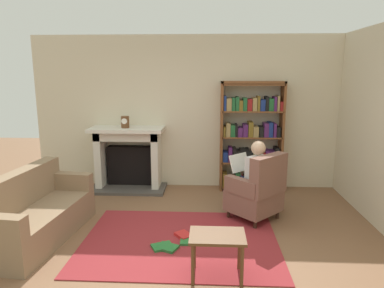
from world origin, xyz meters
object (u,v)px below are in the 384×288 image
object	(u,v)px
bookshelf	(251,138)
seated_reader	(252,176)
mantel_clock	(125,122)
armchair_reading	(258,191)
sofa_floral	(34,215)
side_table	(217,242)
fireplace	(129,156)

from	to	relation	value
bookshelf	seated_reader	size ratio (longest dim) A/B	1.68
mantel_clock	bookshelf	bearing A→B (deg)	3.54
mantel_clock	armchair_reading	size ratio (longest dim) A/B	0.21
mantel_clock	bookshelf	world-z (taller)	bookshelf
armchair_reading	seated_reader	distance (m)	0.23
seated_reader	sofa_floral	size ratio (longest dim) A/B	0.65
mantel_clock	seated_reader	size ratio (longest dim) A/B	0.18
armchair_reading	mantel_clock	bearing A→B (deg)	-73.81
sofa_floral	side_table	bearing A→B (deg)	-102.18
armchair_reading	sofa_floral	distance (m)	2.95
bookshelf	sofa_floral	world-z (taller)	bookshelf
armchair_reading	side_table	xyz separation A→B (m)	(-0.60, -1.46, -0.03)
mantel_clock	side_table	distance (m)	3.18
mantel_clock	armchair_reading	xyz separation A→B (m)	(2.14, -1.19, -0.79)
fireplace	side_table	size ratio (longest dim) A/B	2.35
bookshelf	mantel_clock	bearing A→B (deg)	-176.46
mantel_clock	side_table	world-z (taller)	mantel_clock
mantel_clock	sofa_floral	xyz separation A→B (m)	(-0.72, -1.92, -0.90)
fireplace	mantel_clock	world-z (taller)	mantel_clock
fireplace	armchair_reading	size ratio (longest dim) A/B	1.36
bookshelf	armchair_reading	world-z (taller)	bookshelf
fireplace	sofa_floral	bearing A→B (deg)	-109.94
armchair_reading	side_table	size ratio (longest dim) A/B	1.73
side_table	mantel_clock	bearing A→B (deg)	120.23
armchair_reading	side_table	distance (m)	1.58
mantel_clock	sofa_floral	world-z (taller)	mantel_clock
fireplace	side_table	bearing A→B (deg)	-60.93
fireplace	seated_reader	size ratio (longest dim) A/B	1.16
bookshelf	side_table	distance (m)	2.91
fireplace	bookshelf	bearing A→B (deg)	0.96
fireplace	sofa_floral	xyz separation A→B (m)	(-0.73, -2.02, -0.27)
mantel_clock	bookshelf	xyz separation A→B (m)	(2.18, 0.14, -0.28)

